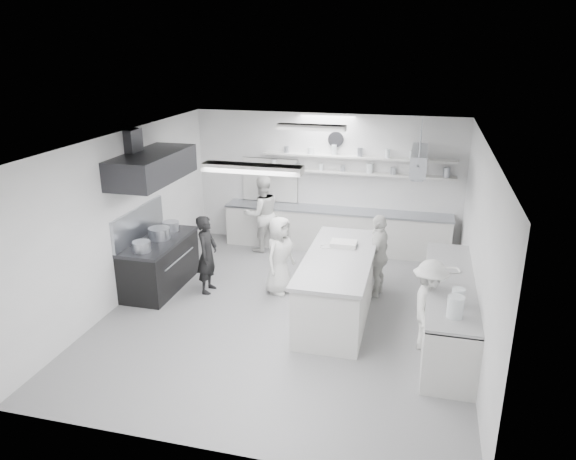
% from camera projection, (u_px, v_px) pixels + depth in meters
% --- Properties ---
extents(floor, '(6.00, 7.00, 0.02)m').
position_uv_depth(floor, '(288.00, 312.00, 9.42)').
color(floor, '#9C9D9E').
rests_on(floor, ground).
extents(ceiling, '(6.00, 7.00, 0.02)m').
position_uv_depth(ceiling, '(288.00, 139.00, 8.43)').
color(ceiling, silver).
rests_on(ceiling, wall_back).
extents(wall_back, '(6.00, 0.04, 3.00)m').
position_uv_depth(wall_back, '(326.00, 181.00, 12.13)').
color(wall_back, silver).
rests_on(wall_back, floor).
extents(wall_front, '(6.00, 0.04, 3.00)m').
position_uv_depth(wall_front, '(206.00, 336.00, 5.72)').
color(wall_front, silver).
rests_on(wall_front, floor).
extents(wall_left, '(0.04, 7.00, 3.00)m').
position_uv_depth(wall_left, '(125.00, 217.00, 9.63)').
color(wall_left, silver).
rests_on(wall_left, floor).
extents(wall_right, '(0.04, 7.00, 3.00)m').
position_uv_depth(wall_right, '(478.00, 247.00, 8.23)').
color(wall_right, silver).
rests_on(wall_right, floor).
extents(stove, '(0.80, 1.80, 0.90)m').
position_uv_depth(stove, '(160.00, 265.00, 10.24)').
color(stove, black).
rests_on(stove, floor).
extents(exhaust_hood, '(0.85, 2.00, 0.50)m').
position_uv_depth(exhaust_hood, '(152.00, 167.00, 9.62)').
color(exhaust_hood, '#27272A').
rests_on(exhaust_hood, wall_left).
extents(back_counter, '(5.00, 0.60, 0.92)m').
position_uv_depth(back_counter, '(336.00, 230.00, 12.13)').
color(back_counter, silver).
rests_on(back_counter, floor).
extents(shelf_lower, '(4.20, 0.26, 0.04)m').
position_uv_depth(shelf_lower, '(357.00, 173.00, 11.77)').
color(shelf_lower, silver).
rests_on(shelf_lower, wall_back).
extents(shelf_upper, '(4.20, 0.26, 0.04)m').
position_uv_depth(shelf_upper, '(358.00, 157.00, 11.65)').
color(shelf_upper, silver).
rests_on(shelf_upper, wall_back).
extents(pass_through_window, '(1.30, 0.04, 1.00)m').
position_uv_depth(pass_through_window, '(270.00, 180.00, 12.43)').
color(pass_through_window, black).
rests_on(pass_through_window, wall_back).
extents(wall_clock, '(0.32, 0.05, 0.32)m').
position_uv_depth(wall_clock, '(336.00, 139.00, 11.74)').
color(wall_clock, silver).
rests_on(wall_clock, wall_back).
extents(right_counter, '(0.74, 3.30, 0.94)m').
position_uv_depth(right_counter, '(448.00, 310.00, 8.46)').
color(right_counter, silver).
rests_on(right_counter, floor).
extents(pot_rack, '(0.30, 1.60, 0.40)m').
position_uv_depth(pot_rack, '(419.00, 160.00, 10.40)').
color(pot_rack, '#A0A4AC').
rests_on(pot_rack, ceiling).
extents(light_fixture_front, '(1.30, 0.25, 0.10)m').
position_uv_depth(light_fixture_front, '(252.00, 168.00, 6.81)').
color(light_fixture_front, silver).
rests_on(light_fixture_front, ceiling).
extents(light_fixture_rear, '(1.30, 0.25, 0.10)m').
position_uv_depth(light_fixture_rear, '(311.00, 127.00, 10.10)').
color(light_fixture_rear, silver).
rests_on(light_fixture_rear, ceiling).
extents(prep_island, '(1.05, 2.78, 1.02)m').
position_uv_depth(prep_island, '(338.00, 286.00, 9.20)').
color(prep_island, silver).
rests_on(prep_island, floor).
extents(stove_pot, '(0.40, 0.40, 0.26)m').
position_uv_depth(stove_pot, '(159.00, 235.00, 10.11)').
color(stove_pot, '#A0A4AC').
rests_on(stove_pot, stove).
extents(cook_stove, '(0.37, 0.55, 1.48)m').
position_uv_depth(cook_stove, '(207.00, 254.00, 9.98)').
color(cook_stove, black).
rests_on(cook_stove, floor).
extents(cook_back, '(1.05, 1.02, 1.71)m').
position_uv_depth(cook_back, '(262.00, 214.00, 11.95)').
color(cook_back, silver).
rests_on(cook_back, floor).
extents(cook_island_left, '(0.69, 0.84, 1.47)m').
position_uv_depth(cook_island_left, '(280.00, 255.00, 9.95)').
color(cook_island_left, silver).
rests_on(cook_island_left, floor).
extents(cook_island_right, '(0.55, 0.97, 1.55)m').
position_uv_depth(cook_island_right, '(378.00, 255.00, 9.84)').
color(cook_island_right, silver).
rests_on(cook_island_right, floor).
extents(cook_right, '(0.63, 0.98, 1.44)m').
position_uv_depth(cook_right, '(429.00, 305.00, 8.09)').
color(cook_right, silver).
rests_on(cook_right, floor).
extents(bowl_island_a, '(0.26, 0.26, 0.06)m').
position_uv_depth(bowl_island_a, '(351.00, 246.00, 9.49)').
color(bowl_island_a, '#A0A4AC').
rests_on(bowl_island_a, prep_island).
extents(bowl_island_b, '(0.25, 0.25, 0.06)m').
position_uv_depth(bowl_island_b, '(326.00, 248.00, 9.41)').
color(bowl_island_b, silver).
rests_on(bowl_island_b, prep_island).
extents(bowl_right, '(0.29, 0.29, 0.06)m').
position_uv_depth(bowl_right, '(452.00, 271.00, 8.66)').
color(bowl_right, silver).
rests_on(bowl_right, right_counter).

